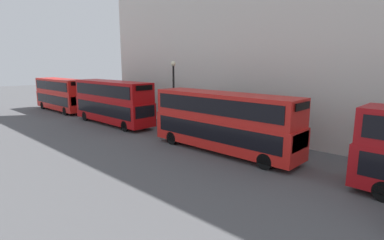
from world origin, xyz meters
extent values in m
cylinder|color=black|center=(0.48, 10.03, 0.50)|extent=(0.30, 1.00, 1.00)
cube|color=red|center=(1.60, 20.18, 1.38)|extent=(2.55, 11.31, 2.05)
cube|color=red|center=(1.60, 20.18, 3.30)|extent=(2.50, 11.08, 1.79)
cube|color=black|center=(1.60, 20.18, 1.62)|extent=(2.59, 10.41, 1.15)
cube|color=black|center=(1.60, 20.18, 3.39)|extent=(2.59, 10.41, 1.08)
cube|color=black|center=(1.60, 14.55, 1.79)|extent=(2.17, 0.06, 1.03)
cube|color=black|center=(1.60, 14.55, 3.84)|extent=(1.78, 0.06, 0.43)
cylinder|color=black|center=(0.48, 16.12, 0.50)|extent=(0.30, 1.00, 1.00)
cylinder|color=black|center=(2.73, 16.12, 0.50)|extent=(0.30, 1.00, 1.00)
cylinder|color=black|center=(0.48, 24.23, 0.50)|extent=(0.30, 1.00, 1.00)
cylinder|color=black|center=(2.73, 24.23, 0.50)|extent=(0.30, 1.00, 1.00)
cube|color=#B20C0F|center=(1.60, 34.43, 1.45)|extent=(2.55, 10.81, 2.19)
cube|color=#B20C0F|center=(1.60, 34.43, 3.48)|extent=(2.50, 10.60, 1.88)
cube|color=black|center=(1.60, 34.43, 1.71)|extent=(2.59, 9.95, 1.23)
cube|color=black|center=(1.60, 34.43, 3.58)|extent=(2.59, 9.95, 1.13)
cube|color=black|center=(1.60, 29.05, 1.88)|extent=(2.17, 0.06, 1.10)
cube|color=black|center=(1.60, 29.05, 4.05)|extent=(1.78, 0.06, 0.45)
cylinder|color=black|center=(0.48, 30.62, 0.50)|extent=(0.30, 1.00, 1.00)
cylinder|color=black|center=(2.73, 30.62, 0.50)|extent=(0.30, 1.00, 1.00)
cylinder|color=black|center=(0.48, 38.24, 0.50)|extent=(0.30, 1.00, 1.00)
cylinder|color=black|center=(2.73, 38.24, 0.50)|extent=(0.30, 1.00, 1.00)
cube|color=red|center=(1.60, 46.78, 1.38)|extent=(2.55, 10.28, 2.05)
cube|color=red|center=(1.60, 46.78, 3.30)|extent=(2.50, 10.08, 1.80)
cube|color=black|center=(1.60, 46.78, 1.62)|extent=(2.59, 9.46, 1.15)
cube|color=black|center=(1.60, 46.78, 3.39)|extent=(2.59, 9.46, 1.08)
cube|color=black|center=(1.60, 41.67, 1.79)|extent=(2.17, 0.06, 1.03)
cube|color=black|center=(1.60, 41.67, 3.84)|extent=(1.78, 0.06, 0.43)
cylinder|color=black|center=(0.48, 43.24, 0.50)|extent=(0.30, 1.00, 1.00)
cylinder|color=black|center=(2.73, 43.24, 0.50)|extent=(0.30, 1.00, 1.00)
cylinder|color=black|center=(0.48, 50.32, 0.50)|extent=(0.30, 1.00, 1.00)
cylinder|color=black|center=(2.73, 50.32, 0.50)|extent=(0.30, 1.00, 1.00)
cylinder|color=black|center=(3.62, 27.41, 2.97)|extent=(0.18, 0.18, 5.94)
sphere|color=beige|center=(3.62, 27.41, 6.16)|extent=(0.44, 0.44, 0.44)
cylinder|color=#334C6B|center=(4.06, 31.21, 0.79)|extent=(0.36, 0.36, 1.57)
sphere|color=tan|center=(4.06, 31.21, 1.68)|extent=(0.22, 0.22, 0.22)
camera|label=1|loc=(-14.74, 7.56, 6.23)|focal=28.00mm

